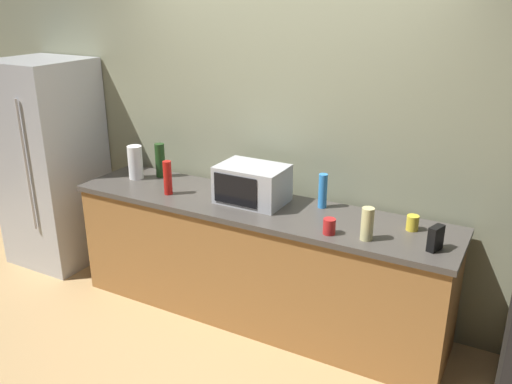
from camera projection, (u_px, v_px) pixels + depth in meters
The scene contains 13 objects.
ground_plane at pixel (229, 342), 3.81m from camera, with size 8.00×8.00×0.00m, color tan.
back_wall at pixel (282, 131), 4.00m from camera, with size 6.40×0.10×2.70m, color gray.
counter_run at pixel (256, 261), 3.98m from camera, with size 2.84×0.64×0.90m.
refrigerator at pixel (52, 164), 4.74m from camera, with size 0.72×0.73×1.80m.
microwave at pixel (252, 184), 3.84m from camera, with size 0.48×0.35×0.27m.
paper_towel_roll at pixel (135, 162), 4.32m from camera, with size 0.12×0.12×0.27m, color white.
cordless_phone at pixel (436, 238), 3.14m from camera, with size 0.05×0.11×0.15m, color black.
bottle_spray_cleaner at pixel (323, 191), 3.74m from camera, with size 0.06×0.06×0.25m, color #338CE5.
bottle_wine at pixel (160, 160), 4.36m from camera, with size 0.08×0.08×0.28m, color #1E3F19.
bottle_hot_sauce at pixel (168, 178), 3.99m from camera, with size 0.06×0.06×0.26m, color red.
bottle_vinegar at pixel (367, 224), 3.26m from camera, with size 0.08×0.08×0.21m, color beige.
mug_red at pixel (329, 226), 3.35m from camera, with size 0.08×0.08×0.10m, color red.
mug_yellow at pixel (413, 223), 3.41m from camera, with size 0.08×0.08×0.10m, color yellow.
Camera 1 is at (1.70, -2.71, 2.33)m, focal length 37.80 mm.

